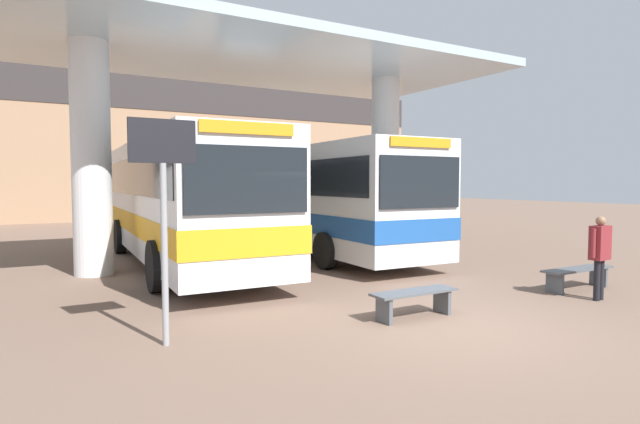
# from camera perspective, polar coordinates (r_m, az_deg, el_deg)

# --- Properties ---
(ground_plane) EXTENTS (100.00, 100.00, 0.00)m
(ground_plane) POSITION_cam_1_polar(r_m,az_deg,el_deg) (8.35, 14.86, -12.52)
(ground_plane) COLOR #755B4C
(townhouse_backdrop) EXTENTS (40.00, 0.58, 8.86)m
(townhouse_backdrop) POSITION_cam_1_polar(r_m,az_deg,el_deg) (32.72, -19.81, 8.23)
(townhouse_backdrop) COLOR #9E7A5B
(townhouse_backdrop) RESTS_ON ground_plane
(station_canopy) EXTENTS (13.93, 6.92, 5.93)m
(station_canopy) POSITION_cam_1_polar(r_m,az_deg,el_deg) (14.78, -6.85, 13.76)
(station_canopy) COLOR silver
(station_canopy) RESTS_ON ground_plane
(transit_bus_left_bay) EXTENTS (3.02, 11.29, 3.38)m
(transit_bus_left_bay) POSITION_cam_1_polar(r_m,az_deg,el_deg) (14.40, -15.73, 1.72)
(transit_bus_left_bay) COLOR silver
(transit_bus_left_bay) RESTS_ON ground_plane
(transit_bus_center_bay) EXTENTS (3.03, 12.24, 3.34)m
(transit_bus_center_bay) POSITION_cam_1_polar(r_m,az_deg,el_deg) (16.92, -1.68, 1.95)
(transit_bus_center_bay) COLOR silver
(transit_bus_center_bay) RESTS_ON ground_plane
(waiting_bench_near_pillar) EXTENTS (1.57, 0.44, 0.46)m
(waiting_bench_near_pillar) POSITION_cam_1_polar(r_m,az_deg,el_deg) (8.64, 10.72, -9.62)
(waiting_bench_near_pillar) COLOR #4C5156
(waiting_bench_near_pillar) RESTS_ON ground_plane
(waiting_bench_mid_platform) EXTENTS (1.89, 0.44, 0.46)m
(waiting_bench_mid_platform) POSITION_cam_1_polar(r_m,az_deg,el_deg) (11.99, 27.36, -6.25)
(waiting_bench_mid_platform) COLOR #4C5156
(waiting_bench_mid_platform) RESTS_ON ground_plane
(info_sign_platform) EXTENTS (0.90, 0.09, 3.14)m
(info_sign_platform) POSITION_cam_1_polar(r_m,az_deg,el_deg) (7.18, -17.48, 2.88)
(info_sign_platform) COLOR gray
(info_sign_platform) RESTS_ON ground_plane
(pedestrian_waiting) EXTENTS (0.60, 0.27, 1.63)m
(pedestrian_waiting) POSITION_cam_1_polar(r_m,az_deg,el_deg) (11.02, 29.34, -3.72)
(pedestrian_waiting) COLOR black
(pedestrian_waiting) RESTS_ON ground_plane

